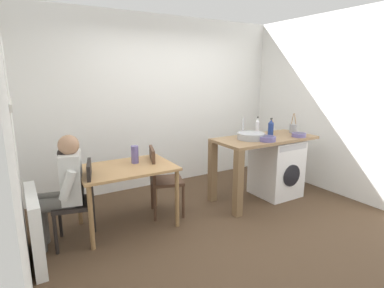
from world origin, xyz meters
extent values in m
plane|color=#4C3826|center=(0.00, 0.00, 0.00)|extent=(5.46, 5.46, 0.00)
cube|color=white|center=(0.00, 1.75, 1.35)|extent=(4.60, 0.10, 2.70)
cube|color=white|center=(-2.15, 0.00, 1.35)|extent=(0.10, 3.80, 2.70)
cube|color=white|center=(-2.10, 0.30, 1.55)|extent=(0.01, 0.90, 1.10)
cube|color=beige|center=(-2.09, 0.30, 1.55)|extent=(0.02, 0.96, 0.06)
cube|color=white|center=(2.15, 0.00, 1.35)|extent=(0.10, 3.80, 2.70)
cube|color=white|center=(-2.02, 0.30, 0.35)|extent=(0.10, 0.80, 0.70)
cube|color=tan|center=(-1.01, 0.55, 0.72)|extent=(1.10, 0.76, 0.03)
cylinder|color=#977045|center=(-1.51, 0.22, 0.35)|extent=(0.05, 0.05, 0.71)
cylinder|color=#977045|center=(-0.51, 0.22, 0.35)|extent=(0.05, 0.05, 0.71)
cylinder|color=#977045|center=(-1.51, 0.88, 0.35)|extent=(0.05, 0.05, 0.71)
cylinder|color=#977045|center=(-0.51, 0.88, 0.35)|extent=(0.05, 0.05, 0.71)
cube|color=black|center=(-1.63, 0.45, 0.45)|extent=(0.48, 0.48, 0.04)
cube|color=black|center=(-1.45, 0.41, 0.68)|extent=(0.13, 0.38, 0.45)
cylinder|color=black|center=(-1.85, 0.32, 0.23)|extent=(0.04, 0.04, 0.45)
cylinder|color=black|center=(-1.76, 0.67, 0.23)|extent=(0.04, 0.04, 0.45)
cylinder|color=black|center=(-1.50, 0.24, 0.23)|extent=(0.04, 0.04, 0.45)
cylinder|color=black|center=(-1.41, 0.58, 0.23)|extent=(0.04, 0.04, 0.45)
cube|color=#4C3323|center=(-0.46, 0.60, 0.45)|extent=(0.50, 0.50, 0.04)
cube|color=#4C3323|center=(-0.63, 0.66, 0.68)|extent=(0.15, 0.37, 0.45)
cylinder|color=#4C3323|center=(-0.23, 0.72, 0.23)|extent=(0.04, 0.04, 0.45)
cylinder|color=#4C3323|center=(-0.34, 0.38, 0.23)|extent=(0.04, 0.04, 0.45)
cylinder|color=#4C3323|center=(-0.58, 0.83, 0.23)|extent=(0.04, 0.04, 0.45)
cylinder|color=#4C3323|center=(-0.68, 0.48, 0.23)|extent=(0.04, 0.04, 0.45)
cylinder|color=#595651|center=(-1.98, 0.45, 0.23)|extent=(0.11, 0.11, 0.45)
cylinder|color=#595651|center=(-1.94, 0.62, 0.23)|extent=(0.11, 0.11, 0.45)
cylinder|color=#595651|center=(-1.82, 0.41, 0.50)|extent=(0.42, 0.23, 0.14)
cylinder|color=#595651|center=(-1.78, 0.58, 0.50)|extent=(0.42, 0.23, 0.14)
cube|color=silver|center=(-1.63, 0.45, 0.75)|extent=(0.28, 0.38, 0.52)
cylinder|color=silver|center=(-1.70, 0.25, 0.74)|extent=(0.20, 0.13, 0.31)
cylinder|color=silver|center=(-1.60, 0.66, 0.74)|extent=(0.20, 0.13, 0.31)
sphere|color=#A57A5B|center=(-1.63, 0.45, 1.09)|extent=(0.21, 0.21, 0.21)
sphere|color=black|center=(-1.69, 0.47, 1.01)|extent=(0.12, 0.12, 0.12)
cube|color=olive|center=(0.99, 0.36, 0.90)|extent=(1.50, 0.68, 0.04)
cube|color=brown|center=(0.29, 0.07, 0.44)|extent=(0.10, 0.10, 0.88)
cube|color=brown|center=(0.29, 0.65, 0.44)|extent=(0.10, 0.10, 0.88)
cube|color=white|center=(1.25, 0.36, 0.43)|extent=(0.60, 0.60, 0.86)
cylinder|color=black|center=(1.25, 0.06, 0.39)|extent=(0.32, 0.02, 0.32)
cube|color=#B2B2B7|center=(1.25, 0.06, 0.80)|extent=(0.54, 0.01, 0.08)
cylinder|color=#9EA0A5|center=(0.73, 0.36, 0.97)|extent=(0.38, 0.38, 0.09)
cylinder|color=#B2B2B7|center=(0.73, 0.54, 1.06)|extent=(0.02, 0.02, 0.28)
cylinder|color=silver|center=(1.05, 0.59, 1.02)|extent=(0.06, 0.06, 0.19)
cone|color=silver|center=(1.05, 0.59, 1.14)|extent=(0.05, 0.05, 0.05)
cylinder|color=#262626|center=(1.05, 0.59, 1.18)|extent=(0.02, 0.02, 0.02)
cylinder|color=navy|center=(1.17, 0.43, 1.01)|extent=(0.08, 0.08, 0.18)
cone|color=navy|center=(1.17, 0.43, 1.13)|extent=(0.07, 0.07, 0.05)
cylinder|color=#262626|center=(1.17, 0.43, 1.16)|extent=(0.03, 0.03, 0.02)
cylinder|color=brown|center=(1.25, 0.50, 1.01)|extent=(0.07, 0.07, 0.17)
cone|color=brown|center=(1.25, 0.50, 1.12)|extent=(0.06, 0.06, 0.05)
cylinder|color=#262626|center=(1.25, 0.50, 1.15)|extent=(0.03, 0.03, 0.02)
cylinder|color=slate|center=(0.84, 0.16, 0.95)|extent=(0.24, 0.24, 0.06)
cylinder|color=#3D375B|center=(0.84, 0.16, 0.97)|extent=(0.19, 0.19, 0.03)
cylinder|color=gray|center=(1.62, 0.41, 0.99)|extent=(0.11, 0.11, 0.13)
cylinder|color=#99724C|center=(1.60, 0.42, 1.13)|extent=(0.01, 0.04, 0.18)
cylinder|color=#99724C|center=(1.64, 0.40, 1.13)|extent=(0.01, 0.05, 0.18)
cylinder|color=slate|center=(1.44, 0.14, 0.95)|extent=(0.20, 0.20, 0.05)
cylinder|color=#3D375B|center=(1.44, 0.14, 0.96)|extent=(0.16, 0.16, 0.03)
cylinder|color=slate|center=(-0.86, 0.65, 0.85)|extent=(0.09, 0.09, 0.21)
cube|color=#B2B2B7|center=(0.94, 0.26, 0.92)|extent=(0.15, 0.06, 0.01)
cube|color=#262628|center=(0.94, 0.26, 0.92)|extent=(0.15, 0.06, 0.01)
camera|label=1|loc=(-2.07, -2.78, 1.79)|focal=28.44mm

